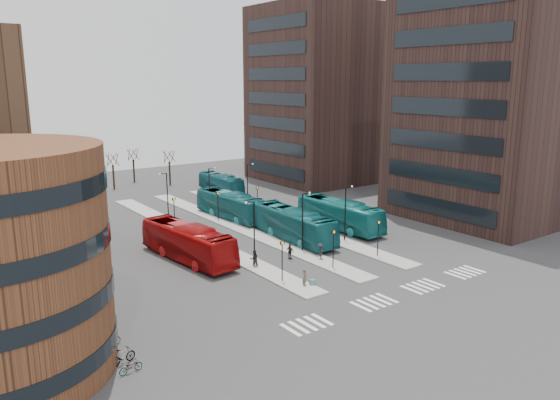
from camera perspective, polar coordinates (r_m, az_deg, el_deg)
ground at (r=43.90m, az=14.54°, el=-11.66°), size 160.00×160.00×0.00m
island_left at (r=63.94m, az=-9.06°, el=-3.62°), size 2.50×45.00×0.15m
island_mid at (r=66.74m, az=-4.47°, el=-2.82°), size 2.50×45.00×0.15m
island_right at (r=69.94m, az=-0.27°, el=-2.06°), size 2.50×45.00×0.15m
suitcase at (r=48.22m, az=3.42°, el=-8.64°), size 0.56×0.49×0.60m
red_bus at (r=55.14m, az=-9.62°, el=-4.39°), size 4.48×13.29×3.63m
teal_bus_a at (r=61.14m, az=1.40°, el=-2.54°), size 3.58×13.04×3.60m
teal_bus_b at (r=70.88m, az=-5.19°, el=-0.54°), size 3.58×12.50×3.44m
teal_bus_c at (r=66.03m, az=6.25°, el=-1.49°), size 3.11×12.80×3.56m
teal_bus_d at (r=87.13m, az=-6.19°, el=1.74°), size 2.68×10.78×2.99m
traveller at (r=47.89m, az=2.61°, el=-8.12°), size 0.71×0.67×1.62m
commuter_a at (r=52.52m, az=-2.71°, el=-6.16°), size 1.02×0.89×1.76m
commuter_b at (r=54.95m, az=1.06°, el=-5.39°), size 0.57×0.98×1.57m
commuter_c at (r=54.79m, az=4.23°, el=-5.40°), size 1.20×1.27×1.72m
bicycle_near at (r=36.24m, az=-15.34°, el=-16.44°), size 1.60×0.73×0.81m
bicycle_mid at (r=37.26m, az=-16.09°, el=-15.41°), size 1.87×0.93×1.08m
bicycle_far at (r=39.76m, az=-17.55°, el=-13.80°), size 1.72×0.64×0.90m
crosswalk_stripes at (r=47.50m, az=12.16°, el=-9.63°), size 22.35×2.40×0.01m
tower_near at (r=75.58m, az=21.49°, el=9.63°), size 20.12×20.00×30.00m
tower_far at (r=98.26m, az=4.36°, el=10.92°), size 20.12×20.00×30.00m
sign_poles at (r=60.25m, az=-1.34°, el=-2.17°), size 12.45×22.12×3.65m
lamp_posts at (r=64.58m, az=-3.11°, el=-0.11°), size 14.04×20.24×6.12m
bare_trees at (r=95.25m, az=-14.51°, el=3.09°), size 10.97×8.14×5.90m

